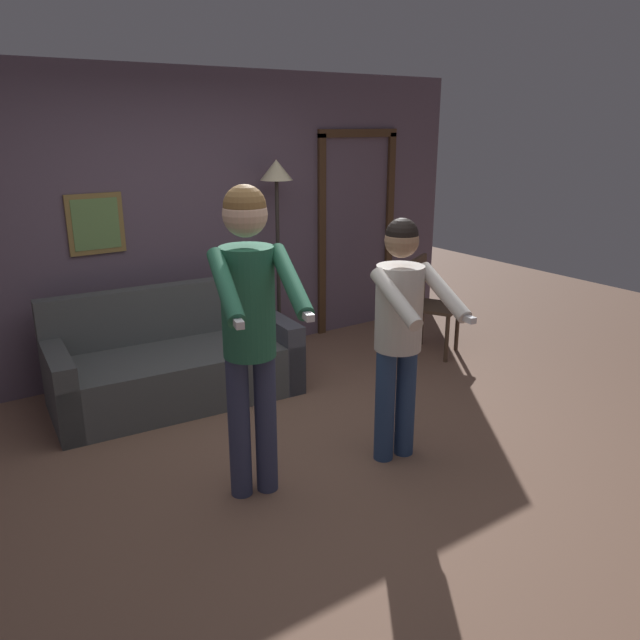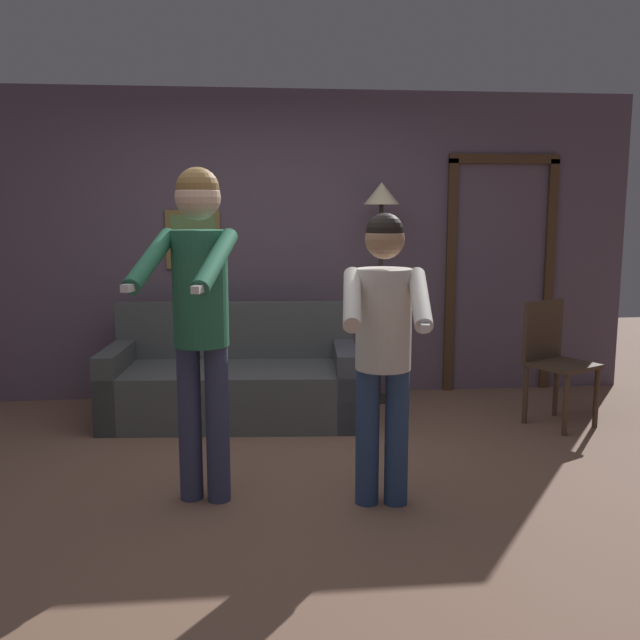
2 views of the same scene
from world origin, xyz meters
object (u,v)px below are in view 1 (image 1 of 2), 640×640
person_standing_right (400,321)px  torchiere_lamp (277,200)px  person_standing_left (249,314)px  dining_chair_distant (427,299)px  couch (175,366)px

person_standing_right → torchiere_lamp: bearing=79.7°
person_standing_left → dining_chair_distant: bearing=25.4°
couch → torchiere_lamp: bearing=18.5°
torchiere_lamp → person_standing_left: (-1.37, -1.99, -0.34)m
dining_chair_distant → torchiere_lamp: bearing=146.9°
couch → person_standing_right: 2.04m
couch → person_standing_right: person_standing_right is taller
person_standing_left → couch: bearing=85.1°
torchiere_lamp → person_standing_left: size_ratio=1.00×
couch → person_standing_left: person_standing_left is taller
torchiere_lamp → person_standing_right: (-0.39, -2.14, -0.52)m
couch → person_standing_right: (0.84, -1.73, 0.68)m
person_standing_left → person_standing_right: size_ratio=1.15×
torchiere_lamp → dining_chair_distant: torchiere_lamp is taller
person_standing_left → dining_chair_distant: 2.89m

